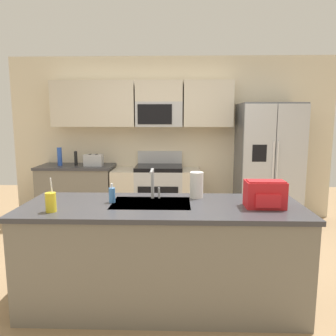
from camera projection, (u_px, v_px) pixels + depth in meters
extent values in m
plane|color=#997A56|center=(167.00, 276.00, 3.39)|extent=(9.00, 9.00, 0.00)
cube|color=beige|center=(171.00, 139.00, 5.31)|extent=(5.20, 0.10, 2.60)
cube|color=beige|center=(75.00, 104.00, 5.06)|extent=(0.70, 0.32, 0.70)
cube|color=beige|center=(116.00, 104.00, 5.04)|extent=(0.59, 0.32, 0.70)
cube|color=beige|center=(208.00, 104.00, 5.00)|extent=(0.75, 0.32, 0.70)
cube|color=#B7BABF|center=(159.00, 114.00, 5.05)|extent=(0.72, 0.32, 0.38)
cube|color=black|center=(155.00, 114.00, 4.89)|extent=(0.52, 0.01, 0.30)
cube|color=beige|center=(159.00, 91.00, 4.99)|extent=(0.72, 0.32, 0.32)
cube|color=slate|center=(77.00, 194.00, 5.14)|extent=(1.13, 0.60, 0.86)
cube|color=#38383D|center=(76.00, 167.00, 5.07)|extent=(1.16, 0.63, 0.04)
cube|color=#B7BABF|center=(159.00, 196.00, 5.11)|extent=(0.72, 0.60, 0.84)
cube|color=black|center=(158.00, 199.00, 4.80)|extent=(0.60, 0.01, 0.36)
cube|color=black|center=(159.00, 168.00, 5.04)|extent=(0.72, 0.60, 0.06)
cube|color=#B7BABF|center=(160.00, 157.00, 5.28)|extent=(0.72, 0.06, 0.20)
cube|color=beige|center=(125.00, 195.00, 5.12)|extent=(0.36, 0.60, 0.84)
cube|color=beige|center=(191.00, 196.00, 5.09)|extent=(0.28, 0.60, 0.84)
cube|color=#4C4F54|center=(267.00, 165.00, 4.93)|extent=(0.90, 0.70, 1.85)
cube|color=#B7BABF|center=(258.00, 169.00, 4.57)|extent=(0.44, 0.04, 1.81)
cube|color=#B7BABF|center=(290.00, 169.00, 4.56)|extent=(0.44, 0.04, 1.81)
cylinder|color=silver|center=(273.00, 163.00, 4.52)|extent=(0.02, 0.02, 0.60)
cylinder|color=silver|center=(278.00, 163.00, 4.52)|extent=(0.02, 0.02, 0.60)
cube|color=black|center=(259.00, 153.00, 4.52)|extent=(0.20, 0.00, 0.24)
cube|color=slate|center=(162.00, 256.00, 2.85)|extent=(2.36, 0.82, 0.86)
cube|color=#38383D|center=(162.00, 207.00, 2.78)|extent=(2.40, 0.86, 0.04)
cube|color=#B7BABF|center=(151.00, 205.00, 2.83)|extent=(0.68, 0.44, 0.03)
cube|color=#B7BABF|center=(94.00, 160.00, 5.00)|extent=(0.28, 0.16, 0.18)
cube|color=black|center=(90.00, 154.00, 4.99)|extent=(0.03, 0.11, 0.01)
cube|color=black|center=(97.00, 154.00, 4.98)|extent=(0.03, 0.11, 0.01)
cylinder|color=black|center=(76.00, 158.00, 5.05)|extent=(0.05, 0.05, 0.22)
cylinder|color=blue|center=(60.00, 157.00, 5.03)|extent=(0.07, 0.07, 0.28)
cylinder|color=#B7BABF|center=(152.00, 183.00, 2.97)|extent=(0.03, 0.03, 0.28)
cylinder|color=#B7BABF|center=(152.00, 171.00, 2.85)|extent=(0.02, 0.20, 0.02)
cylinder|color=#B7BABF|center=(159.00, 193.00, 2.99)|extent=(0.02, 0.02, 0.10)
cylinder|color=yellow|center=(51.00, 202.00, 2.55)|extent=(0.08, 0.08, 0.15)
cylinder|color=white|center=(51.00, 187.00, 2.53)|extent=(0.01, 0.03, 0.14)
cylinder|color=#4C8CD8|center=(112.00, 195.00, 2.83)|extent=(0.06, 0.06, 0.13)
cylinder|color=white|center=(112.00, 186.00, 2.82)|extent=(0.02, 0.02, 0.04)
cylinder|color=white|center=(197.00, 185.00, 3.00)|extent=(0.12, 0.12, 0.24)
cube|color=red|center=(265.00, 194.00, 2.68)|extent=(0.32, 0.20, 0.22)
cube|color=#AD1A1E|center=(266.00, 182.00, 2.64)|extent=(0.30, 0.14, 0.03)
cube|color=red|center=(268.00, 201.00, 2.58)|extent=(0.20, 0.03, 0.11)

